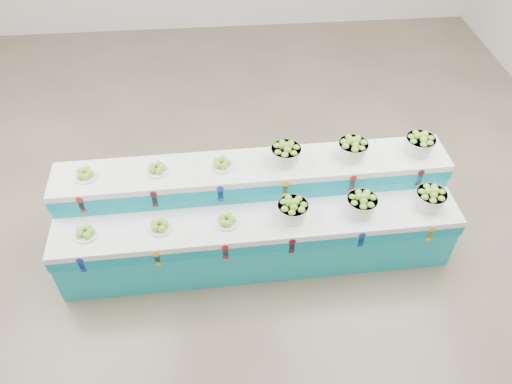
# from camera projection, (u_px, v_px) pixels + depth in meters

# --- Properties ---
(ground) EXTENTS (10.00, 10.00, 0.00)m
(ground) POSITION_uv_depth(u_px,v_px,m) (220.00, 218.00, 6.00)
(ground) COLOR brown
(ground) RESTS_ON ground
(display_stand) EXTENTS (4.22, 1.18, 1.02)m
(display_stand) POSITION_uv_depth(u_px,v_px,m) (256.00, 216.00, 5.33)
(display_stand) COLOR #1AAAB7
(display_stand) RESTS_ON ground
(plate_lower_left) EXTENTS (0.24, 0.24, 0.10)m
(plate_lower_left) POSITION_uv_depth(u_px,v_px,m) (85.00, 232.00, 4.83)
(plate_lower_left) COLOR white
(plate_lower_left) RESTS_ON display_stand
(plate_lower_mid) EXTENTS (0.24, 0.24, 0.10)m
(plate_lower_mid) POSITION_uv_depth(u_px,v_px,m) (160.00, 226.00, 4.88)
(plate_lower_mid) COLOR white
(plate_lower_mid) RESTS_ON display_stand
(plate_lower_right) EXTENTS (0.24, 0.24, 0.10)m
(plate_lower_right) POSITION_uv_depth(u_px,v_px,m) (227.00, 220.00, 4.94)
(plate_lower_right) COLOR white
(plate_lower_right) RESTS_ON display_stand
(basket_lower_left) EXTENTS (0.32, 0.32, 0.23)m
(basket_lower_left) POSITION_uv_depth(u_px,v_px,m) (293.00, 210.00, 4.95)
(basket_lower_left) COLOR silver
(basket_lower_left) RESTS_ON display_stand
(basket_lower_mid) EXTENTS (0.32, 0.32, 0.23)m
(basket_lower_mid) POSITION_uv_depth(u_px,v_px,m) (362.00, 204.00, 5.00)
(basket_lower_mid) COLOR silver
(basket_lower_mid) RESTS_ON display_stand
(basket_lower_right) EXTENTS (0.32, 0.32, 0.23)m
(basket_lower_right) POSITION_uv_depth(u_px,v_px,m) (430.00, 198.00, 5.06)
(basket_lower_right) COLOR silver
(basket_lower_right) RESTS_ON display_stand
(plate_upper_left) EXTENTS (0.24, 0.24, 0.10)m
(plate_upper_left) POSITION_uv_depth(u_px,v_px,m) (85.00, 174.00, 4.98)
(plate_upper_left) COLOR white
(plate_upper_left) RESTS_ON display_stand
(plate_upper_mid) EXTENTS (0.24, 0.24, 0.10)m
(plate_upper_mid) POSITION_uv_depth(u_px,v_px,m) (157.00, 168.00, 5.04)
(plate_upper_mid) COLOR white
(plate_upper_mid) RESTS_ON display_stand
(plate_upper_right) EXTENTS (0.24, 0.24, 0.10)m
(plate_upper_right) POSITION_uv_depth(u_px,v_px,m) (222.00, 163.00, 5.09)
(plate_upper_right) COLOR white
(plate_upper_right) RESTS_ON display_stand
(basket_upper_left) EXTENTS (0.32, 0.32, 0.23)m
(basket_upper_left) POSITION_uv_depth(u_px,v_px,m) (286.00, 154.00, 5.10)
(basket_upper_left) COLOR silver
(basket_upper_left) RESTS_ON display_stand
(basket_upper_mid) EXTENTS (0.32, 0.32, 0.23)m
(basket_upper_mid) POSITION_uv_depth(u_px,v_px,m) (353.00, 149.00, 5.16)
(basket_upper_mid) COLOR silver
(basket_upper_mid) RESTS_ON display_stand
(basket_upper_right) EXTENTS (0.32, 0.32, 0.23)m
(basket_upper_right) POSITION_uv_depth(u_px,v_px,m) (420.00, 144.00, 5.22)
(basket_upper_right) COLOR silver
(basket_upper_right) RESTS_ON display_stand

